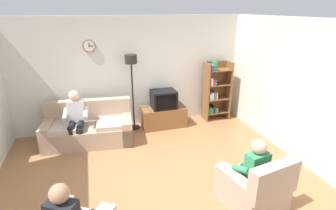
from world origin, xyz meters
name	(u,v)px	position (x,y,z in m)	size (l,w,h in m)	color
ground_plane	(161,184)	(0.00, 0.00, 0.00)	(12.00, 12.00, 0.00)	#9E6B42
back_wall_assembly	(132,73)	(0.00, 2.66, 1.35)	(6.20, 0.17, 2.70)	silver
right_wall	(310,95)	(2.86, 0.00, 1.35)	(0.12, 5.80, 2.70)	silver
couch	(89,129)	(-1.13, 1.94, 0.31)	(1.98, 1.08, 0.90)	tan
tv_stand	(163,116)	(0.69, 2.25, 0.26)	(1.10, 0.56, 0.52)	brown
tv	(164,99)	(0.69, 2.23, 0.74)	(0.60, 0.49, 0.44)	black
bookshelf	(215,91)	(2.14, 2.32, 0.78)	(0.68, 0.36, 1.59)	brown
floor_lamp	(132,72)	(-0.05, 2.35, 1.45)	(0.28, 0.28, 1.85)	black
armchair_near_bookshelf	(253,188)	(1.23, -0.85, 0.29)	(0.94, 1.00, 0.90)	tan
person_on_couch	(76,116)	(-1.36, 1.83, 0.70)	(0.54, 0.57, 1.24)	silver
person_in_right_armchair	(251,167)	(1.21, -0.76, 0.60)	(0.56, 0.58, 1.12)	#338C59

